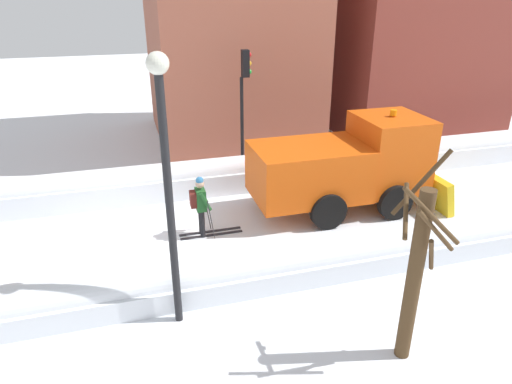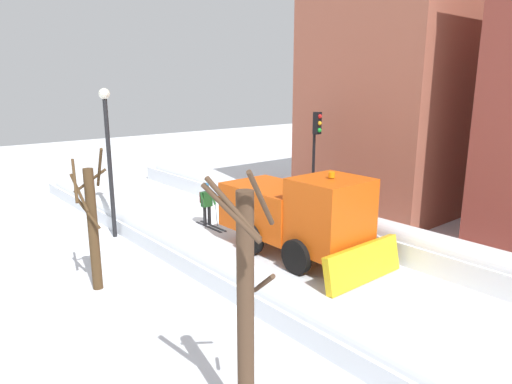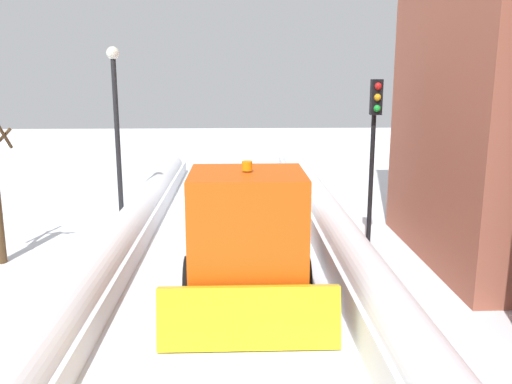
{
  "view_description": "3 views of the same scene",
  "coord_description": "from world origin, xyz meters",
  "px_view_note": "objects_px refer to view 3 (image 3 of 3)",
  "views": [
    {
      "loc": [
        11.69,
        0.42,
        6.56
      ],
      "look_at": [
        -0.23,
        3.85,
        1.0
      ],
      "focal_mm": 32.34,
      "sensor_mm": 36.0,
      "label": 1
    },
    {
      "loc": [
        10.08,
        17.24,
        5.77
      ],
      "look_at": [
        -1.08,
        3.86,
        1.56
      ],
      "focal_mm": 31.93,
      "sensor_mm": 36.0,
      "label": 2
    },
    {
      "loc": [
        -0.24,
        18.27,
        4.71
      ],
      "look_at": [
        -0.76,
        3.41,
        1.44
      ],
      "focal_mm": 37.51,
      "sensor_mm": 36.0,
      "label": 3
    }
  ],
  "objects_px": {
    "plow_truck": "(246,224)",
    "street_lamp": "(116,114)",
    "traffic_light_pole": "(374,133)",
    "skier": "(227,197)"
  },
  "relations": [
    {
      "from": "skier",
      "to": "street_lamp",
      "type": "bearing_deg",
      "value": -17.66
    },
    {
      "from": "plow_truck",
      "to": "skier",
      "type": "height_order",
      "value": "plow_truck"
    },
    {
      "from": "skier",
      "to": "traffic_light_pole",
      "type": "relative_size",
      "value": 0.39
    },
    {
      "from": "plow_truck",
      "to": "skier",
      "type": "relative_size",
      "value": 3.31
    },
    {
      "from": "plow_truck",
      "to": "traffic_light_pole",
      "type": "bearing_deg",
      "value": -144.4
    },
    {
      "from": "plow_truck",
      "to": "street_lamp",
      "type": "xyz_separation_m",
      "value": [
        4.03,
        -5.86,
        2.02
      ]
    },
    {
      "from": "plow_truck",
      "to": "traffic_light_pole",
      "type": "relative_size",
      "value": 1.3
    },
    {
      "from": "plow_truck",
      "to": "skier",
      "type": "xyz_separation_m",
      "value": [
        0.53,
        -4.75,
        -0.48
      ]
    },
    {
      "from": "street_lamp",
      "to": "traffic_light_pole",
      "type": "bearing_deg",
      "value": 155.16
    },
    {
      "from": "plow_truck",
      "to": "traffic_light_pole",
      "type": "height_order",
      "value": "traffic_light_pole"
    }
  ]
}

